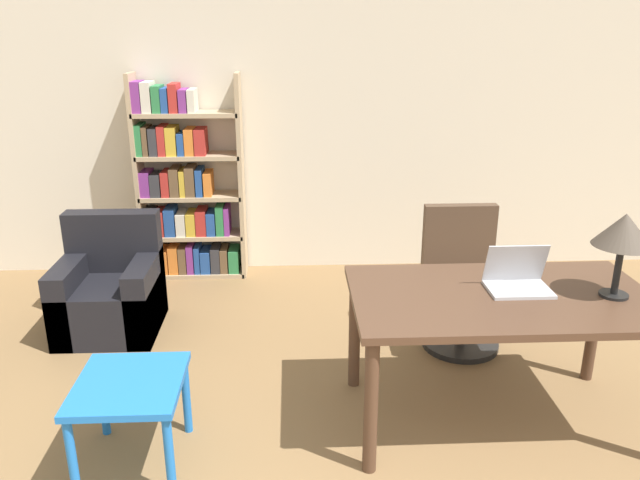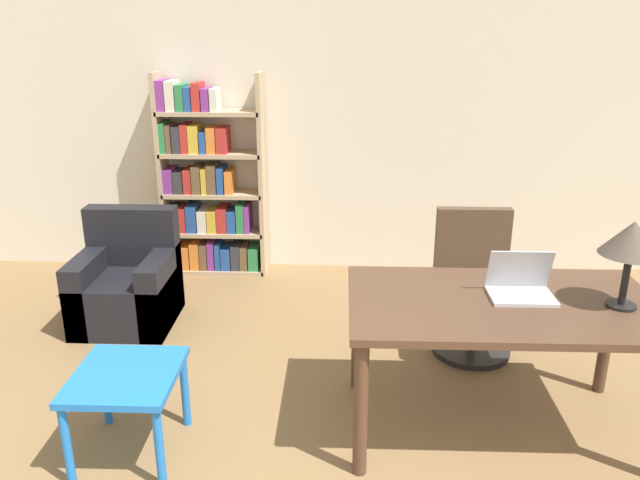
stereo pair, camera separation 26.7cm
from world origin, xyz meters
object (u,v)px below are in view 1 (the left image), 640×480
at_px(side_table_blue, 130,395).
at_px(armchair, 110,293).
at_px(laptop, 517,280).
at_px(table_lamp, 624,232).
at_px(office_chair, 461,284).
at_px(desk, 501,311).
at_px(bookshelf, 185,190).

relative_size(side_table_blue, armchair, 0.69).
relative_size(laptop, table_lamp, 0.73).
xyz_separation_m(office_chair, side_table_blue, (-1.96, -1.20, -0.04)).
xyz_separation_m(side_table_blue, armchair, (-0.51, 1.52, -0.12)).
height_order(desk, armchair, armchair).
bearing_deg(laptop, office_chair, 93.19).
bearing_deg(laptop, bookshelf, 133.82).
relative_size(desk, armchair, 1.93).
distance_m(office_chair, bookshelf, 2.50).
xyz_separation_m(desk, office_chair, (0.05, 0.92, -0.24)).
xyz_separation_m(table_lamp, side_table_blue, (-2.49, -0.23, -0.73)).
xyz_separation_m(laptop, armchair, (-2.52, 1.17, -0.54)).
bearing_deg(bookshelf, laptop, -46.18).
distance_m(laptop, armchair, 2.83).
relative_size(desk, table_lamp, 3.54).
height_order(side_table_blue, bookshelf, bookshelf).
height_order(laptop, side_table_blue, laptop).
height_order(table_lamp, armchair, table_lamp).
height_order(laptop, armchair, laptop).
bearing_deg(office_chair, armchair, 172.81).
xyz_separation_m(table_lamp, armchair, (-3.00, 1.28, -0.85)).
bearing_deg(side_table_blue, bookshelf, 92.45).
bearing_deg(armchair, side_table_blue, -71.31).
xyz_separation_m(laptop, office_chair, (-0.05, 0.85, -0.39)).
relative_size(desk, office_chair, 1.67).
height_order(side_table_blue, armchair, armchair).
height_order(laptop, bookshelf, bookshelf).
distance_m(office_chair, armchair, 2.50).
relative_size(table_lamp, bookshelf, 0.26).
height_order(desk, office_chair, office_chair).
height_order(table_lamp, bookshelf, bookshelf).
bearing_deg(table_lamp, laptop, 166.29).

